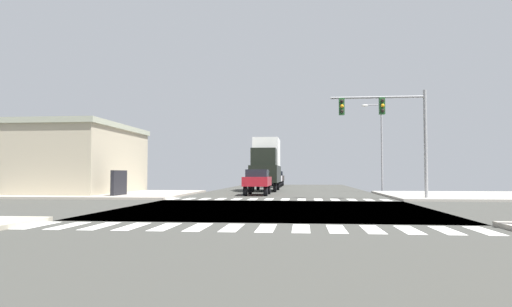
{
  "coord_description": "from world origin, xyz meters",
  "views": [
    {
      "loc": [
        1.29,
        -20.31,
        1.57
      ],
      "look_at": [
        -1.95,
        11.22,
        3.0
      ],
      "focal_mm": 31.57,
      "sensor_mm": 36.0,
      "label": 1
    }
  ],
  "objects_px": {
    "traffic_signal_mast": "(388,119)",
    "sedan_leading_3": "(277,177)",
    "sedan_crossing_1": "(274,178)",
    "street_lamp": "(379,139)",
    "bank_building": "(39,160)",
    "sedan_queued_2": "(257,180)",
    "box_truck_trailing_2": "(266,163)"
  },
  "relations": [
    {
      "from": "street_lamp",
      "to": "box_truck_trailing_2",
      "type": "xyz_separation_m",
      "value": [
        -9.85,
        1.63,
        -2.02
      ]
    },
    {
      "from": "traffic_signal_mast",
      "to": "bank_building",
      "type": "xyz_separation_m",
      "value": [
        -25.92,
        5.6,
        -2.19
      ]
    },
    {
      "from": "traffic_signal_mast",
      "to": "sedan_queued_2",
      "type": "distance_m",
      "value": 10.66
    },
    {
      "from": "bank_building",
      "to": "sedan_crossing_1",
      "type": "height_order",
      "value": "bank_building"
    },
    {
      "from": "sedan_queued_2",
      "to": "street_lamp",
      "type": "bearing_deg",
      "value": -147.18
    },
    {
      "from": "sedan_crossing_1",
      "to": "box_truck_trailing_2",
      "type": "distance_m",
      "value": 11.27
    },
    {
      "from": "street_lamp",
      "to": "sedan_crossing_1",
      "type": "bearing_deg",
      "value": 127.57
    },
    {
      "from": "box_truck_trailing_2",
      "to": "sedan_queued_2",
      "type": "bearing_deg",
      "value": 90.0
    },
    {
      "from": "sedan_leading_3",
      "to": "box_truck_trailing_2",
      "type": "height_order",
      "value": "box_truck_trailing_2"
    },
    {
      "from": "box_truck_trailing_2",
      "to": "street_lamp",
      "type": "bearing_deg",
      "value": 170.62
    },
    {
      "from": "traffic_signal_mast",
      "to": "street_lamp",
      "type": "relative_size",
      "value": 0.87
    },
    {
      "from": "bank_building",
      "to": "box_truck_trailing_2",
      "type": "height_order",
      "value": "bank_building"
    },
    {
      "from": "street_lamp",
      "to": "sedan_crossing_1",
      "type": "relative_size",
      "value": 1.77
    },
    {
      "from": "traffic_signal_mast",
      "to": "box_truck_trailing_2",
      "type": "height_order",
      "value": "traffic_signal_mast"
    },
    {
      "from": "traffic_signal_mast",
      "to": "sedan_leading_3",
      "type": "bearing_deg",
      "value": 105.69
    },
    {
      "from": "street_lamp",
      "to": "sedan_queued_2",
      "type": "height_order",
      "value": "street_lamp"
    },
    {
      "from": "street_lamp",
      "to": "bank_building",
      "type": "relative_size",
      "value": 0.49
    },
    {
      "from": "traffic_signal_mast",
      "to": "box_truck_trailing_2",
      "type": "bearing_deg",
      "value": 122.89
    },
    {
      "from": "sedan_queued_2",
      "to": "box_truck_trailing_2",
      "type": "height_order",
      "value": "box_truck_trailing_2"
    },
    {
      "from": "traffic_signal_mast",
      "to": "bank_building",
      "type": "relative_size",
      "value": 0.42
    },
    {
      "from": "street_lamp",
      "to": "sedan_leading_3",
      "type": "bearing_deg",
      "value": 117.69
    },
    {
      "from": "street_lamp",
      "to": "bank_building",
      "type": "xyz_separation_m",
      "value": [
        -27.25,
        -5.94,
        -1.9
      ]
    },
    {
      "from": "sedan_queued_2",
      "to": "box_truck_trailing_2",
      "type": "bearing_deg",
      "value": -90.0
    },
    {
      "from": "street_lamp",
      "to": "box_truck_trailing_2",
      "type": "height_order",
      "value": "street_lamp"
    },
    {
      "from": "sedan_crossing_1",
      "to": "street_lamp",
      "type": "bearing_deg",
      "value": 127.57
    },
    {
      "from": "sedan_queued_2",
      "to": "sedan_leading_3",
      "type": "relative_size",
      "value": 1.0
    },
    {
      "from": "bank_building",
      "to": "sedan_crossing_1",
      "type": "bearing_deg",
      "value": 47.13
    },
    {
      "from": "bank_building",
      "to": "sedan_leading_3",
      "type": "distance_m",
      "value": 30.27
    },
    {
      "from": "traffic_signal_mast",
      "to": "sedan_crossing_1",
      "type": "distance_m",
      "value": 26.07
    },
    {
      "from": "street_lamp",
      "to": "sedan_queued_2",
      "type": "xyz_separation_m",
      "value": [
        -9.85,
        -6.35,
        -3.47
      ]
    },
    {
      "from": "sedan_leading_3",
      "to": "traffic_signal_mast",
      "type": "bearing_deg",
      "value": 105.69
    },
    {
      "from": "bank_building",
      "to": "sedan_queued_2",
      "type": "relative_size",
      "value": 3.65
    }
  ]
}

